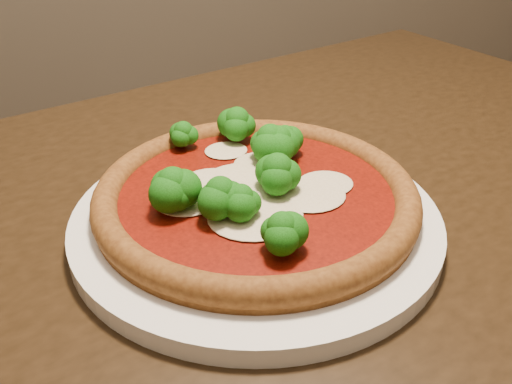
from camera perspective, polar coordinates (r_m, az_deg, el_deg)
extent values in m
cube|color=black|center=(0.63, 3.42, -0.58)|extent=(1.28, 1.02, 0.04)
cylinder|color=black|center=(1.32, 12.28, -2.03)|extent=(0.06, 0.06, 0.71)
cylinder|color=white|center=(0.54, 0.00, -2.81)|extent=(0.35, 0.35, 0.02)
cylinder|color=brown|center=(0.54, 0.01, -0.79)|extent=(0.30, 0.30, 0.01)
torus|color=brown|center=(0.54, 0.01, -0.16)|extent=(0.31, 0.31, 0.03)
cylinder|color=#720F05|center=(0.54, 0.01, -0.12)|extent=(0.26, 0.26, 0.00)
ellipsoid|color=beige|center=(0.59, 0.46, 2.90)|extent=(0.06, 0.05, 0.00)
ellipsoid|color=beige|center=(0.61, -3.02, 4.18)|extent=(0.05, 0.04, 0.00)
ellipsoid|color=beige|center=(0.53, 5.44, -0.32)|extent=(0.07, 0.06, 0.01)
ellipsoid|color=beige|center=(0.55, 6.94, 0.87)|extent=(0.06, 0.05, 0.00)
ellipsoid|color=beige|center=(0.50, -0.05, -2.42)|extent=(0.09, 0.08, 0.01)
ellipsoid|color=beige|center=(0.53, -6.84, -0.84)|extent=(0.06, 0.06, 0.00)
ellipsoid|color=beige|center=(0.55, -4.51, 0.92)|extent=(0.07, 0.06, 0.01)
ellipsoid|color=beige|center=(0.55, -1.03, 0.77)|extent=(0.10, 0.09, 0.01)
ellipsoid|color=#1C7E14|center=(0.62, -7.27, 5.95)|extent=(0.04, 0.04, 0.03)
ellipsoid|color=#1C7E14|center=(0.62, -1.91, 7.07)|extent=(0.05, 0.05, 0.04)
ellipsoid|color=#1C7E14|center=(0.49, -3.58, -0.21)|extent=(0.05, 0.05, 0.04)
ellipsoid|color=#1C7E14|center=(0.49, -1.52, -0.71)|extent=(0.04, 0.04, 0.03)
ellipsoid|color=#1C7E14|center=(0.45, 2.63, -3.74)|extent=(0.04, 0.04, 0.04)
ellipsoid|color=#1C7E14|center=(0.51, -8.50, 0.21)|extent=(0.04, 0.04, 0.03)
ellipsoid|color=#1C7E14|center=(0.58, 2.27, 5.09)|extent=(0.05, 0.05, 0.04)
ellipsoid|color=#1C7E14|center=(0.50, -8.29, 0.65)|extent=(0.05, 0.05, 0.04)
ellipsoid|color=#1C7E14|center=(0.58, 1.44, 5.18)|extent=(0.05, 0.05, 0.04)
ellipsoid|color=#1C7E14|center=(0.51, -7.61, 0.36)|extent=(0.04, 0.04, 0.04)
ellipsoid|color=#1C7E14|center=(0.60, 2.90, 5.44)|extent=(0.04, 0.04, 0.03)
ellipsoid|color=#1C7E14|center=(0.52, 2.14, 2.15)|extent=(0.05, 0.05, 0.04)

